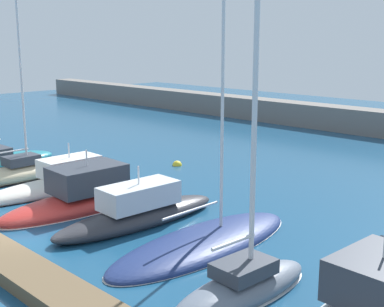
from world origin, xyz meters
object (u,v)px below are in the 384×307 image
at_px(motorboat_ivory_third, 59,183).
at_px(motorboat_white_eighth, 384,299).
at_px(motorboat_red_fourth, 87,197).
at_px(sailboat_sand_second, 20,172).
at_px(sailboat_slate_seventh, 243,284).
at_px(mooring_buoy_yellow, 177,165).
at_px(motorboat_charcoal_fifth, 139,211).
at_px(sailboat_navy_sixth, 204,242).

relative_size(motorboat_ivory_third, motorboat_white_eighth, 1.09).
distance_m(motorboat_red_fourth, motorboat_white_eighth, 15.90).
height_order(sailboat_sand_second, sailboat_slate_seventh, sailboat_sand_second).
xyz_separation_m(sailboat_sand_second, mooring_buoy_yellow, (4.21, 9.46, -0.48)).
distance_m(motorboat_charcoal_fifth, sailboat_navy_sixth, 4.10).
height_order(sailboat_slate_seventh, motorboat_white_eighth, sailboat_slate_seventh).
height_order(sailboat_sand_second, motorboat_white_eighth, sailboat_sand_second).
relative_size(sailboat_navy_sixth, motorboat_white_eighth, 1.89).
bearing_deg(motorboat_red_fourth, sailboat_navy_sixth, -83.88).
height_order(sailboat_sand_second, motorboat_charcoal_fifth, sailboat_sand_second).
bearing_deg(mooring_buoy_yellow, motorboat_red_fourth, -70.26).
bearing_deg(motorboat_red_fourth, mooring_buoy_yellow, 21.88).
bearing_deg(sailboat_sand_second, sailboat_slate_seventh, -96.75).
bearing_deg(motorboat_ivory_third, sailboat_sand_second, 98.46).
relative_size(sailboat_sand_second, motorboat_charcoal_fifth, 2.08).
bearing_deg(sailboat_sand_second, motorboat_charcoal_fifth, -90.14).
bearing_deg(motorboat_charcoal_fifth, motorboat_ivory_third, 89.72).
xyz_separation_m(motorboat_charcoal_fifth, sailboat_navy_sixth, (4.07, 0.19, -0.46)).
height_order(sailboat_sand_second, sailboat_navy_sixth, sailboat_sand_second).
xyz_separation_m(motorboat_ivory_third, motorboat_charcoal_fifth, (7.72, -0.34, 0.21)).
height_order(motorboat_ivory_third, motorboat_white_eighth, motorboat_white_eighth).
relative_size(motorboat_charcoal_fifth, sailboat_slate_seventh, 0.71).
bearing_deg(mooring_buoy_yellow, sailboat_slate_seventh, -36.49).
bearing_deg(motorboat_red_fourth, motorboat_white_eighth, -86.55).
xyz_separation_m(motorboat_ivory_third, sailboat_slate_seventh, (15.86, -2.47, 0.08)).
distance_m(sailboat_sand_second, motorboat_white_eighth, 23.56).
relative_size(motorboat_charcoal_fifth, motorboat_white_eighth, 0.99).
height_order(motorboat_ivory_third, sailboat_navy_sixth, sailboat_navy_sixth).
distance_m(motorboat_red_fourth, motorboat_charcoal_fifth, 3.82).
bearing_deg(motorboat_ivory_third, motorboat_red_fourth, -99.85).
bearing_deg(mooring_buoy_yellow, motorboat_white_eighth, -25.57).
relative_size(motorboat_charcoal_fifth, mooring_buoy_yellow, 13.76).
bearing_deg(sailboat_sand_second, sailboat_navy_sixth, -89.71).
height_order(motorboat_ivory_third, sailboat_slate_seventh, sailboat_slate_seventh).
height_order(motorboat_red_fourth, motorboat_charcoal_fifth, motorboat_red_fourth).
bearing_deg(motorboat_white_eighth, sailboat_sand_second, 92.62).
xyz_separation_m(motorboat_red_fourth, sailboat_navy_sixth, (7.87, 0.55, -0.41)).
distance_m(sailboat_slate_seventh, mooring_buoy_yellow, 19.16).
distance_m(motorboat_charcoal_fifth, sailboat_slate_seventh, 8.42).
relative_size(motorboat_ivory_third, motorboat_charcoal_fifth, 1.09).
distance_m(motorboat_white_eighth, mooring_buoy_yellow, 21.46).
bearing_deg(sailboat_navy_sixth, sailboat_slate_seventh, -120.77).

